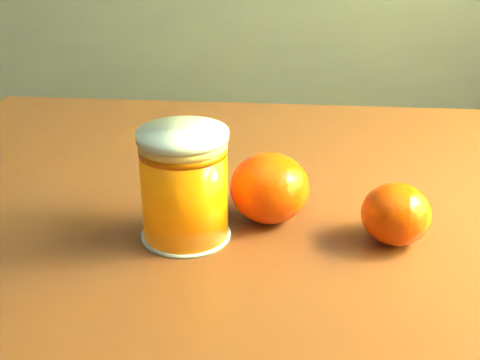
{
  "coord_description": "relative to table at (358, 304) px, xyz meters",
  "views": [
    {
      "loc": [
        0.73,
        -0.36,
        1.0
      ],
      "look_at": [
        0.76,
        0.16,
        0.76
      ],
      "focal_mm": 50.0,
      "sensor_mm": 36.0,
      "label": 1
    }
  ],
  "objects": [
    {
      "name": "orange_back",
      "position": [
        0.02,
        -0.04,
        0.12
      ],
      "size": [
        0.06,
        0.06,
        0.05
      ],
      "primitive_type": "ellipsoid",
      "rotation": [
        0.0,
        0.0,
        0.1
      ],
      "color": "#DE3C04",
      "rests_on": "table"
    },
    {
      "name": "juice_glass",
      "position": [
        -0.16,
        -0.02,
        0.14
      ],
      "size": [
        0.08,
        0.08,
        0.09
      ],
      "rotation": [
        0.0,
        0.0,
        -0.37
      ],
      "color": "#E06304",
      "rests_on": "table"
    },
    {
      "name": "orange_front",
      "position": [
        -0.09,
        0.01,
        0.12
      ],
      "size": [
        0.09,
        0.09,
        0.06
      ],
      "primitive_type": "ellipsoid",
      "rotation": [
        0.0,
        0.0,
        0.29
      ],
      "color": "#DE3C04",
      "rests_on": "table"
    },
    {
      "name": "table",
      "position": [
        0.0,
        0.0,
        0.0
      ],
      "size": [
        1.04,
        0.8,
        0.71
      ],
      "rotation": [
        0.0,
        0.0,
        -0.15
      ],
      "color": "brown",
      "rests_on": "ground"
    }
  ]
}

